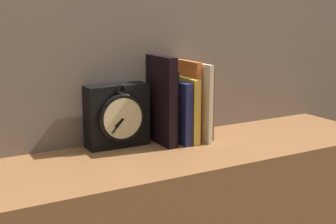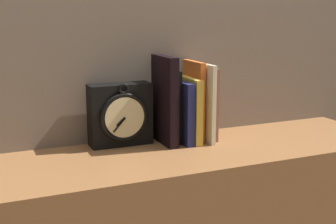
{
  "view_description": "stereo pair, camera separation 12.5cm",
  "coord_description": "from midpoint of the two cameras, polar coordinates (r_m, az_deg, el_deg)",
  "views": [
    {
      "loc": [
        -0.6,
        -1.07,
        1.3
      ],
      "look_at": [
        0.0,
        0.0,
        1.02
      ],
      "focal_mm": 50.0,
      "sensor_mm": 36.0,
      "label": 1
    },
    {
      "loc": [
        -0.49,
        -1.12,
        1.3
      ],
      "look_at": [
        0.0,
        0.0,
        1.02
      ],
      "focal_mm": 50.0,
      "sensor_mm": 36.0,
      "label": 2
    }
  ],
  "objects": [
    {
      "name": "wall_back",
      "position": [
        1.4,
        -6.73,
        12.63
      ],
      "size": [
        6.0,
        0.05,
        2.6
      ],
      "color": "#756656",
      "rests_on": "ground_plane"
    },
    {
      "name": "clock",
      "position": [
        1.33,
        -8.86,
        -0.49
      ],
      "size": [
        0.18,
        0.08,
        0.19
      ],
      "color": "black",
      "rests_on": "bookshelf"
    },
    {
      "name": "book_slot0_black",
      "position": [
        1.34,
        -3.49,
        1.4
      ],
      "size": [
        0.03,
        0.14,
        0.26
      ],
      "color": "black",
      "rests_on": "bookshelf"
    },
    {
      "name": "book_slot1_black",
      "position": [
        1.37,
        -2.81,
        0.74
      ],
      "size": [
        0.02,
        0.11,
        0.21
      ],
      "color": "black",
      "rests_on": "bookshelf"
    },
    {
      "name": "book_slot2_navy",
      "position": [
        1.37,
        -1.57,
        0.05
      ],
      "size": [
        0.02,
        0.15,
        0.18
      ],
      "color": "#1D214F",
      "rests_on": "bookshelf"
    },
    {
      "name": "book_slot3_yellow",
      "position": [
        1.38,
        -0.6,
        0.36
      ],
      "size": [
        0.02,
        0.15,
        0.19
      ],
      "color": "gold",
      "rests_on": "bookshelf"
    },
    {
      "name": "book_slot4_orange",
      "position": [
        1.4,
        -0.07,
        1.45
      ],
      "size": [
        0.02,
        0.12,
        0.24
      ],
      "color": "orange",
      "rests_on": "bookshelf"
    },
    {
      "name": "book_slot5_cream",
      "position": [
        1.4,
        0.97,
        1.31
      ],
      "size": [
        0.01,
        0.15,
        0.23
      ],
      "color": "beige",
      "rests_on": "bookshelf"
    },
    {
      "name": "book_slot6_brown",
      "position": [
        1.42,
        1.4,
        1.2
      ],
      "size": [
        0.02,
        0.13,
        0.22
      ],
      "color": "brown",
      "rests_on": "bookshelf"
    }
  ]
}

